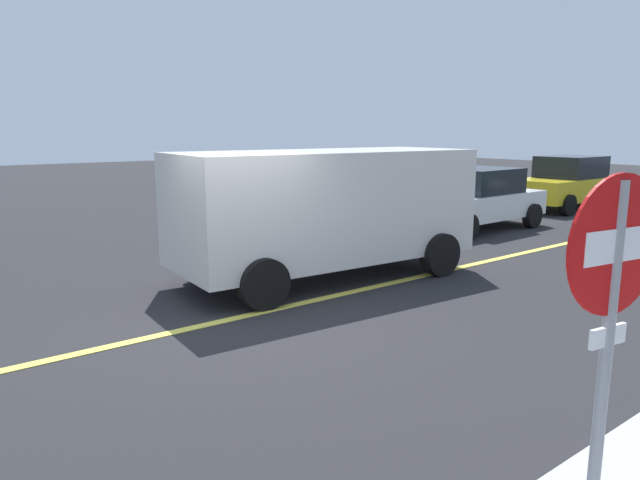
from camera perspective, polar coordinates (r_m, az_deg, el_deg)
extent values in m
plane|color=#262628|center=(8.15, -7.45, -7.50)|extent=(80.00, 80.00, 0.00)
cube|color=#E0D14C|center=(9.94, 7.63, -4.09)|extent=(28.00, 0.16, 0.01)
cylinder|color=gray|center=(3.62, 26.09, -13.09)|extent=(0.07, 0.07, 2.30)
cylinder|color=red|center=(3.39, 27.22, -0.46)|extent=(0.75, 0.14, 0.76)
cube|color=white|center=(3.39, 27.22, -0.46)|extent=(0.53, 0.11, 0.18)
cube|color=white|center=(3.52, 26.51, -8.48)|extent=(0.28, 0.07, 0.11)
cube|color=silver|center=(9.90, 0.56, 3.53)|extent=(5.33, 2.36, 1.82)
cube|color=black|center=(8.85, -10.64, 5.08)|extent=(0.29, 1.85, 0.80)
cylinder|color=black|center=(8.33, -5.59, -4.32)|extent=(0.78, 0.31, 0.76)
cylinder|color=black|center=(10.08, -11.03, -1.79)|extent=(0.78, 0.31, 0.76)
cylinder|color=black|center=(10.43, 11.74, -1.40)|extent=(0.78, 0.31, 0.76)
cylinder|color=black|center=(11.88, 4.84, 0.28)|extent=(0.78, 0.31, 0.76)
cube|color=white|center=(15.41, 14.88, 3.34)|extent=(4.23, 1.87, 0.63)
cube|color=black|center=(15.52, 15.44, 5.69)|extent=(2.06, 1.59, 0.63)
cylinder|color=black|center=(13.82, 14.33, 1.22)|extent=(0.65, 0.24, 0.64)
cylinder|color=black|center=(14.87, 8.95, 2.09)|extent=(0.65, 0.24, 0.64)
cylinder|color=black|center=(16.19, 20.21, 2.26)|extent=(0.65, 0.24, 0.64)
cylinder|color=black|center=(17.09, 15.22, 2.98)|extent=(0.65, 0.24, 0.64)
cube|color=gold|center=(20.50, 23.09, 4.71)|extent=(4.23, 1.81, 0.69)
cube|color=black|center=(20.63, 23.52, 6.64)|extent=(2.04, 1.58, 0.69)
cylinder|color=black|center=(18.86, 23.28, 3.18)|extent=(0.64, 0.22, 0.64)
cylinder|color=black|center=(19.76, 18.75, 3.80)|extent=(0.64, 0.22, 0.64)
cylinder|color=black|center=(21.42, 26.96, 3.70)|extent=(0.64, 0.22, 0.64)
cylinder|color=black|center=(22.21, 22.80, 4.25)|extent=(0.64, 0.22, 0.64)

